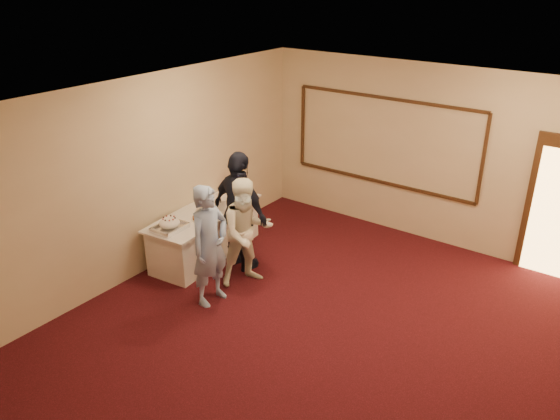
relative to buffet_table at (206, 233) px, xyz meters
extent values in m
plane|color=black|center=(2.58, -0.79, -0.39)|extent=(7.00, 7.00, 0.00)
cube|color=beige|center=(2.58, 2.71, 1.11)|extent=(6.00, 0.04, 3.00)
cube|color=beige|center=(2.58, -4.29, 1.11)|extent=(6.00, 0.04, 3.00)
cube|color=beige|center=(-0.42, -0.79, 1.11)|extent=(0.04, 7.00, 3.00)
cube|color=white|center=(2.58, -0.79, 2.61)|extent=(6.00, 7.00, 0.04)
cube|color=#311A0E|center=(1.78, 2.68, 0.46)|extent=(3.40, 0.04, 0.05)
cube|color=#311A0E|center=(1.78, 2.68, 1.96)|extent=(3.40, 0.04, 0.05)
cube|color=#311A0E|center=(0.08, 2.68, 1.21)|extent=(0.05, 0.04, 1.50)
cube|color=#311A0E|center=(3.48, 2.68, 1.21)|extent=(0.05, 0.04, 1.50)
cube|color=white|center=(0.00, 0.00, -0.02)|extent=(0.95, 2.10, 0.74)
cube|color=white|center=(0.00, 0.00, 0.37)|extent=(1.05, 2.22, 0.03)
cube|color=silver|center=(0.04, -0.79, 0.40)|extent=(0.40, 0.50, 0.04)
ellipsoid|color=white|center=(0.04, -0.79, 0.49)|extent=(0.31, 0.31, 0.14)
cube|color=silver|center=(0.15, -0.64, 0.43)|extent=(0.19, 0.31, 0.01)
cylinder|color=#E34888|center=(-0.15, 0.95, 0.59)|extent=(0.02, 0.02, 0.42)
cylinder|color=#E34888|center=(-0.15, 0.95, 0.39)|extent=(0.31, 0.31, 0.01)
cylinder|color=#E34888|center=(-0.15, 0.95, 0.56)|extent=(0.24, 0.24, 0.01)
cylinder|color=#E34888|center=(-0.15, 0.95, 0.72)|extent=(0.17, 0.17, 0.01)
cylinder|color=white|center=(0.00, 0.01, 0.45)|extent=(0.17, 0.17, 0.14)
cylinder|color=white|center=(0.00, 0.01, 0.52)|extent=(0.18, 0.18, 0.01)
cylinder|color=white|center=(0.15, 0.26, 0.46)|extent=(0.20, 0.20, 0.16)
cylinder|color=white|center=(0.15, 0.26, 0.55)|extent=(0.21, 0.21, 0.01)
cylinder|color=white|center=(0.15, -0.26, 0.39)|extent=(0.25, 0.25, 0.01)
cylinder|color=brown|center=(0.15, -0.26, 0.41)|extent=(0.22, 0.22, 0.04)
imported|color=#8BA9DD|center=(1.01, -0.95, 0.49)|extent=(0.44, 0.65, 1.75)
imported|color=white|center=(1.10, -0.26, 0.44)|extent=(0.94, 1.01, 1.66)
imported|color=black|center=(0.74, 0.02, 0.57)|extent=(1.18, 0.64, 1.91)
cube|color=white|center=(0.97, -0.17, 1.04)|extent=(0.07, 0.04, 0.05)
camera|label=1|loc=(5.68, -5.73, 3.99)|focal=35.00mm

